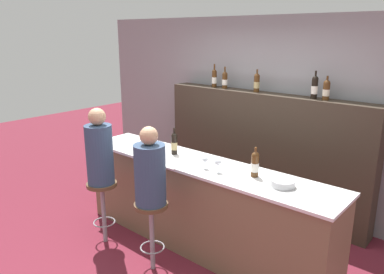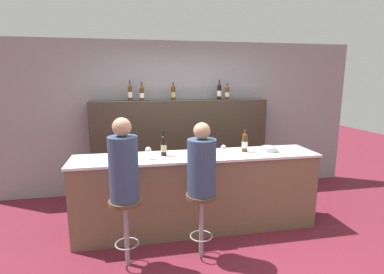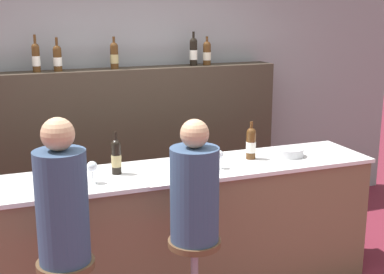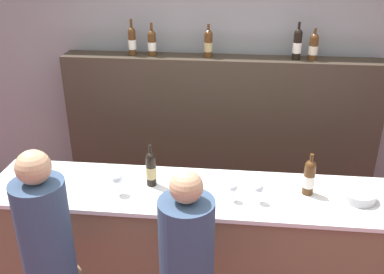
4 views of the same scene
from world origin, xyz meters
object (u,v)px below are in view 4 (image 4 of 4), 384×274
wine_glass_0 (117,180)px  guest_seated_right (187,243)px  wine_bottle_backbar_3 (297,44)px  guest_seated_left (44,227)px  wine_bottle_backbar_1 (152,43)px  metal_bowl (359,196)px  wine_glass_1 (233,189)px  wine_bottle_counter_1 (309,177)px  wine_glass_2 (259,189)px  wine_bottle_backbar_0 (132,41)px  wine_bottle_counter_0 (151,168)px  wine_bottle_backbar_2 (208,43)px  wine_bottle_backbar_4 (314,47)px

wine_glass_0 → guest_seated_right: size_ratio=0.20×
wine_bottle_backbar_3 → guest_seated_left: wine_bottle_backbar_3 is taller
wine_bottle_backbar_1 → guest_seated_right: (0.55, -1.96, -0.66)m
metal_bowl → wine_glass_1: bearing=-173.1°
wine_glass_1 → wine_bottle_backbar_3: bearing=70.1°
wine_glass_0 → guest_seated_left: 0.62m
wine_bottle_backbar_3 → guest_seated_left: (-1.57, -1.96, -0.64)m
wine_bottle_backbar_1 → wine_bottle_counter_1: bearing=-44.3°
wine_glass_2 → wine_glass_0: bearing=180.0°
wine_bottle_backbar_1 → guest_seated_left: 2.08m
guest_seated_left → metal_bowl: bearing=19.0°
wine_bottle_backbar_0 → guest_seated_right: 2.20m
wine_bottle_counter_0 → wine_bottle_backbar_0: size_ratio=0.95×
wine_bottle_backbar_0 → wine_bottle_backbar_3: same height
wine_bottle_counter_0 → wine_glass_2: bearing=-11.2°
wine_bottle_counter_1 → metal_bowl: bearing=-7.8°
wine_bottle_backbar_0 → wine_bottle_backbar_2: 0.70m
wine_bottle_backbar_2 → wine_glass_0: 1.62m
wine_bottle_backbar_3 → wine_glass_1: size_ratio=2.51×
wine_bottle_backbar_2 → metal_bowl: (1.11, -1.31, -0.70)m
wine_bottle_backbar_1 → metal_bowl: size_ratio=1.34×
wine_glass_0 → wine_glass_1: 0.78m
wine_bottle_backbar_4 → wine_glass_1: size_ratio=2.14×
metal_bowl → wine_bottle_backbar_1: bearing=141.1°
wine_bottle_counter_1 → wine_glass_0: wine_bottle_counter_1 is taller
wine_bottle_backbar_3 → wine_glass_0: bearing=-132.3°
wine_bottle_backbar_4 → wine_glass_1: (-0.66, -1.41, -0.64)m
wine_bottle_counter_1 → wine_bottle_backbar_1: wine_bottle_backbar_1 is taller
wine_bottle_backbar_0 → guest_seated_left: 2.07m
wine_bottle_counter_1 → wine_bottle_backbar_0: (-1.48, 1.27, 0.61)m
wine_bottle_counter_1 → wine_bottle_backbar_3: 1.41m
wine_glass_1 → wine_glass_2: wine_glass_2 is taller
guest_seated_left → wine_glass_2: bearing=24.2°
wine_bottle_counter_0 → wine_bottle_backbar_2: wine_bottle_backbar_2 is taller
wine_bottle_backbar_0 → wine_bottle_counter_1: bearing=-40.5°
wine_bottle_counter_0 → wine_bottle_backbar_3: bearing=49.4°
wine_bottle_backbar_4 → wine_bottle_backbar_0: bearing=-180.0°
wine_bottle_backbar_2 → guest_seated_right: (0.03, -1.96, -0.67)m
wine_bottle_counter_1 → wine_bottle_backbar_4: bearing=83.4°
wine_bottle_counter_0 → wine_glass_0: (-0.20, -0.15, -0.02)m
wine_glass_0 → wine_bottle_counter_1: bearing=6.5°
wine_bottle_backbar_1 → guest_seated_right: size_ratio=0.38×
wine_bottle_backbar_3 → wine_glass_2: 1.59m
wine_bottle_counter_0 → metal_bowl: bearing=-1.8°
wine_bottle_backbar_4 → guest_seated_left: wine_bottle_backbar_4 is taller
wine_bottle_backbar_4 → wine_glass_0: bearing=-135.3°
wine_bottle_backbar_3 → guest_seated_right: (-0.76, -1.96, -0.68)m
wine_bottle_counter_1 → wine_glass_1: bearing=-163.9°
guest_seated_left → wine_bottle_counter_1: bearing=24.0°
wine_bottle_backbar_3 → metal_bowl: (0.32, -1.31, -0.72)m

